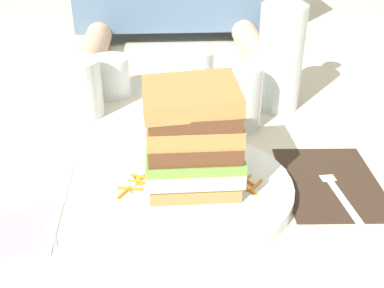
{
  "coord_description": "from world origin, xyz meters",
  "views": [
    {
      "loc": [
        -0.05,
        -0.49,
        0.35
      ],
      "look_at": [
        -0.02,
        0.03,
        0.06
      ],
      "focal_mm": 43.2,
      "sensor_mm": 36.0,
      "label": 1
    }
  ],
  "objects": [
    {
      "name": "knife",
      "position": [
        -0.19,
        -0.01,
        0.0
      ],
      "size": [
        0.02,
        0.2,
        0.0
      ],
      "color": "silver",
      "rests_on": "ground_plane"
    },
    {
      "name": "sandwich",
      "position": [
        -0.02,
        -0.0,
        0.08
      ],
      "size": [
        0.12,
        0.1,
        0.14
      ],
      "color": "#A87A42",
      "rests_on": "main_plate"
    },
    {
      "name": "water_bottle",
      "position": [
        0.15,
        0.26,
        0.1
      ],
      "size": [
        0.08,
        0.08,
        0.23
      ],
      "color": "silver",
      "rests_on": "ground_plane"
    },
    {
      "name": "carrot_shred_8",
      "position": [
        -0.08,
        0.0,
        0.02
      ],
      "size": [
        0.02,
        0.01,
        0.0
      ],
      "primitive_type": "cylinder",
      "rotation": [
        0.0,
        1.57,
        0.19
      ],
      "color": "orange",
      "rests_on": "main_plate"
    },
    {
      "name": "fork",
      "position": [
        0.17,
        -0.01,
        0.0
      ],
      "size": [
        0.03,
        0.17,
        0.0
      ],
      "color": "silver",
      "rests_on": "napkin_dark"
    },
    {
      "name": "carrot_shred_5",
      "position": [
        -0.09,
        0.01,
        0.02
      ],
      "size": [
        0.01,
        0.02,
        0.0
      ],
      "primitive_type": "cylinder",
      "rotation": [
        0.0,
        1.57,
        5.13
      ],
      "color": "orange",
      "rests_on": "main_plate"
    },
    {
      "name": "carrot_shred_10",
      "position": [
        0.05,
        -0.02,
        0.02
      ],
      "size": [
        0.02,
        0.02,
        0.0
      ],
      "primitive_type": "cylinder",
      "rotation": [
        0.0,
        1.57,
        2.42
      ],
      "color": "orange",
      "rests_on": "main_plate"
    },
    {
      "name": "carrot_shred_3",
      "position": [
        -0.1,
        -0.01,
        0.02
      ],
      "size": [
        0.03,
        0.01,
        0.0
      ],
      "primitive_type": "cylinder",
      "rotation": [
        0.0,
        1.57,
        6.11
      ],
      "color": "orange",
      "rests_on": "main_plate"
    },
    {
      "name": "carrot_shred_7",
      "position": [
        -0.11,
        -0.02,
        0.02
      ],
      "size": [
        0.02,
        0.03,
        0.0
      ],
      "primitive_type": "cylinder",
      "rotation": [
        0.0,
        1.57,
        1.03
      ],
      "color": "orange",
      "rests_on": "main_plate"
    },
    {
      "name": "napkin_pink",
      "position": [
        -0.23,
        -0.06,
        0.0
      ],
      "size": [
        0.1,
        0.1,
        0.0
      ],
      "primitive_type": "cube",
      "rotation": [
        0.0,
        0.0,
        0.28
      ],
      "color": "pink",
      "rests_on": "ground_plane"
    },
    {
      "name": "carrot_shred_4",
      "position": [
        -0.09,
        0.01,
        0.02
      ],
      "size": [
        0.01,
        0.02,
        0.0
      ],
      "primitive_type": "cylinder",
      "rotation": [
        0.0,
        1.57,
        5.07
      ],
      "color": "orange",
      "rests_on": "main_plate"
    },
    {
      "name": "carrot_shred_1",
      "position": [
        -0.1,
        -0.01,
        0.02
      ],
      "size": [
        0.02,
        0.01,
        0.0
      ],
      "primitive_type": "cylinder",
      "rotation": [
        0.0,
        1.57,
        2.48
      ],
      "color": "orange",
      "rests_on": "main_plate"
    },
    {
      "name": "carrot_shred_14",
      "position": [
        0.04,
        -0.01,
        0.02
      ],
      "size": [
        0.01,
        0.02,
        0.0
      ],
      "primitive_type": "cylinder",
      "rotation": [
        0.0,
        1.57,
        1.72
      ],
      "color": "orange",
      "rests_on": "main_plate"
    },
    {
      "name": "ground_plane",
      "position": [
        0.0,
        0.0,
        0.0
      ],
      "size": [
        3.0,
        3.0,
        0.0
      ],
      "primitive_type": "plane",
      "color": "beige"
    },
    {
      "name": "carrot_shred_0",
      "position": [
        -0.09,
        0.02,
        0.02
      ],
      "size": [
        0.03,
        0.01,
        0.0
      ],
      "primitive_type": "cylinder",
      "rotation": [
        0.0,
        1.57,
        2.74
      ],
      "color": "orange",
      "rests_on": "main_plate"
    },
    {
      "name": "carrot_shred_9",
      "position": [
        -0.08,
        0.02,
        0.02
      ],
      "size": [
        0.02,
        0.03,
        0.0
      ],
      "primitive_type": "cylinder",
      "rotation": [
        0.0,
        1.57,
        4.23
      ],
      "color": "orange",
      "rests_on": "main_plate"
    },
    {
      "name": "carrot_shred_2",
      "position": [
        -0.09,
        0.01,
        0.02
      ],
      "size": [
        0.03,
        0.01,
        0.0
      ],
      "primitive_type": "cylinder",
      "rotation": [
        0.0,
        1.57,
        2.87
      ],
      "color": "orange",
      "rests_on": "main_plate"
    },
    {
      "name": "empty_tumbler_2",
      "position": [
        -0.2,
        0.25,
        0.05
      ],
      "size": [
        0.08,
        0.08,
        0.1
      ],
      "primitive_type": "cylinder",
      "color": "silver",
      "rests_on": "ground_plane"
    },
    {
      "name": "carrot_shred_11",
      "position": [
        0.03,
        0.0,
        0.02
      ],
      "size": [
        0.0,
        0.03,
        0.0
      ],
      "primitive_type": "cylinder",
      "rotation": [
        0.0,
        1.57,
        1.52
      ],
      "color": "orange",
      "rests_on": "main_plate"
    },
    {
      "name": "empty_tumbler_0",
      "position": [
        0.0,
        0.32,
        0.04
      ],
      "size": [
        0.08,
        0.08,
        0.09
      ],
      "primitive_type": "cylinder",
      "color": "silver",
      "rests_on": "ground_plane"
    },
    {
      "name": "empty_tumbler_1",
      "position": [
        -0.15,
        0.33,
        0.04
      ],
      "size": [
        0.07,
        0.07,
        0.07
      ],
      "primitive_type": "cylinder",
      "color": "silver",
      "rests_on": "ground_plane"
    },
    {
      "name": "carrot_shred_13",
      "position": [
        0.04,
        0.0,
        0.02
      ],
      "size": [
        0.02,
        0.02,
        0.0
      ],
      "primitive_type": "cylinder",
      "rotation": [
        0.0,
        1.57,
        0.77
      ],
      "color": "orange",
      "rests_on": "main_plate"
    },
    {
      "name": "carrot_shred_6",
      "position": [
        -0.08,
        0.01,
        0.02
      ],
      "size": [
        0.01,
        0.03,
        0.0
      ],
      "primitive_type": "cylinder",
      "rotation": [
        0.0,
        1.57,
        5.08
      ],
      "color": "orange",
      "rests_on": "main_plate"
    },
    {
      "name": "carrot_shred_15",
      "position": [
        0.06,
        -0.01,
        0.02
      ],
      "size": [
        0.02,
        0.02,
        0.0
      ],
      "primitive_type": "cylinder",
      "rotation": [
        0.0,
        1.57,
        4.03
      ],
      "color": "orange",
      "rests_on": "main_plate"
    },
    {
      "name": "napkin_dark",
      "position": [
        0.17,
        0.02,
        0.0
      ],
      "size": [
        0.14,
        0.18,
        0.0
      ],
      "primitive_type": "cube",
      "rotation": [
        0.0,
        0.0,
        -0.05
      ],
      "color": "#38281E",
      "rests_on": "ground_plane"
    },
    {
      "name": "main_plate",
      "position": [
        -0.02,
        0.0,
        0.01
      ],
      "size": [
        0.26,
        0.26,
        0.02
      ],
      "primitive_type": "cylinder",
      "color": "white",
      "rests_on": "ground_plane"
    },
    {
      "name": "carrot_shred_12",
      "position": [
        0.05,
        0.0,
        0.02
      ],
      "size": [
        0.01,
        0.02,
        0.0
      ],
      "primitive_type": "cylinder",
      "rotation": [
        0.0,
        1.57,
        5.14
      ],
      "color": "orange",
      "rests_on": "main_plate"
    },
    {
      "name": "juice_glass",
      "position": [
        0.07,
        0.19,
        0.05
      ],
      "size": [
        0.07,
        0.07,
        0.1
      ],
      "color": "white",
      "rests_on": "ground_plane"
    }
  ]
}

